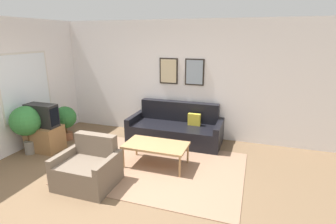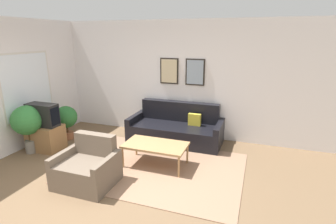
{
  "view_description": "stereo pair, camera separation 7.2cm",
  "coord_description": "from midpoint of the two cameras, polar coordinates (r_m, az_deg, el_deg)",
  "views": [
    {
      "loc": [
        2.11,
        -2.98,
        2.34
      ],
      "look_at": [
        0.48,
        1.87,
        0.85
      ],
      "focal_mm": 28.0,
      "sensor_mm": 36.0,
      "label": 1
    },
    {
      "loc": [
        2.18,
        -2.96,
        2.34
      ],
      "look_at": [
        0.48,
        1.87,
        0.85
      ],
      "focal_mm": 28.0,
      "sensor_mm": 36.0,
      "label": 2
    }
  ],
  "objects": [
    {
      "name": "ground_plane",
      "position": [
        4.35,
        -14.42,
        -16.9
      ],
      "size": [
        16.0,
        16.0,
        0.0
      ],
      "primitive_type": "plane",
      "color": "brown"
    },
    {
      "name": "area_rug",
      "position": [
        4.93,
        -1.93,
        -12.0
      ],
      "size": [
        3.07,
        2.22,
        0.01
      ],
      "color": "#937056",
      "rests_on": "ground_plane"
    },
    {
      "name": "wall_back",
      "position": [
        6.32,
        -0.61,
        7.25
      ],
      "size": [
        8.0,
        0.09,
        2.7
      ],
      "color": "silver",
      "rests_on": "ground_plane"
    },
    {
      "name": "couch",
      "position": [
        6.02,
        2.13,
        -3.68
      ],
      "size": [
        2.1,
        0.9,
        0.86
      ],
      "color": "black",
      "rests_on": "ground_plane"
    },
    {
      "name": "coffee_table",
      "position": [
        4.85,
        -2.31,
        -7.36
      ],
      "size": [
        1.15,
        0.64,
        0.43
      ],
      "color": "#A87F51",
      "rests_on": "ground_plane"
    },
    {
      "name": "tv_stand",
      "position": [
        6.15,
        -24.77,
        -5.04
      ],
      "size": [
        0.69,
        0.48,
        0.53
      ],
      "color": "olive",
      "rests_on": "ground_plane"
    },
    {
      "name": "tv",
      "position": [
        6.0,
        -25.31,
        -0.56
      ],
      "size": [
        0.65,
        0.28,
        0.47
      ],
      "color": "black",
      "rests_on": "tv_stand"
    },
    {
      "name": "armchair",
      "position": [
        4.53,
        -16.64,
        -11.72
      ],
      "size": [
        0.9,
        0.76,
        0.78
      ],
      "rotation": [
        0.0,
        0.0,
        0.18
      ],
      "color": "#6B5B4C",
      "rests_on": "ground_plane"
    },
    {
      "name": "potted_plant_tall",
      "position": [
        5.99,
        -28.05,
        -1.87
      ],
      "size": [
        0.6,
        0.6,
        1.0
      ],
      "color": "slate",
      "rests_on": "ground_plane"
    },
    {
      "name": "potted_plant_by_window",
      "position": [
        6.49,
        -21.01,
        -1.33
      ],
      "size": [
        0.51,
        0.51,
        0.79
      ],
      "color": "#935638",
      "rests_on": "ground_plane"
    }
  ]
}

